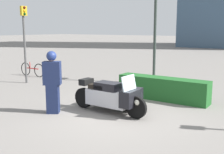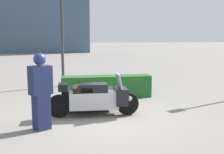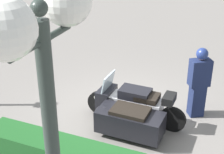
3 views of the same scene
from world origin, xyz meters
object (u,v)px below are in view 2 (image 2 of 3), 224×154
object	(u,v)px
police_motorcycle	(94,97)
officer_rider	(41,90)
twin_lamp_post	(61,7)
hedge_bush_curbside	(106,87)

from	to	relation	value
police_motorcycle	officer_rider	xyz separation A→B (m)	(-1.32, -1.22, 0.47)
police_motorcycle	twin_lamp_post	distance (m)	5.34
officer_rider	twin_lamp_post	size ratio (longest dim) A/B	0.42
officer_rider	hedge_bush_curbside	world-z (taller)	officer_rider
hedge_bush_curbside	twin_lamp_post	bearing A→B (deg)	121.55
officer_rider	twin_lamp_post	world-z (taller)	twin_lamp_post
officer_rider	hedge_bush_curbside	bearing A→B (deg)	-65.53
police_motorcycle	hedge_bush_curbside	bearing A→B (deg)	73.33
officer_rider	hedge_bush_curbside	size ratio (longest dim) A/B	0.57
officer_rider	hedge_bush_curbside	xyz separation A→B (m)	(1.94, 3.15, -0.55)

